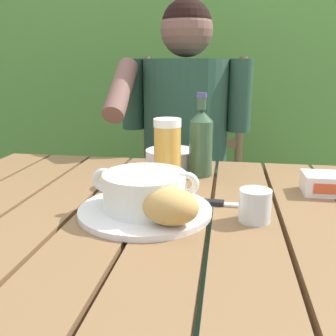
# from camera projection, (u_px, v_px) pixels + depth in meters

# --- Properties ---
(dining_table) EXTENTS (1.24, 0.86, 0.72)m
(dining_table) POSITION_uv_depth(u_px,v_px,m) (177.00, 251.00, 0.82)
(dining_table) COLOR brown
(dining_table) RESTS_ON ground_plane
(hedge_backdrop) EXTENTS (2.85, 0.80, 2.51)m
(hedge_backdrop) POSITION_uv_depth(u_px,v_px,m) (210.00, 82.00, 2.33)
(hedge_backdrop) COLOR #4A7D36
(hedge_backdrop) RESTS_ON ground_plane
(chair_near_diner) EXTENTS (0.47, 0.42, 1.05)m
(chair_near_diner) POSITION_uv_depth(u_px,v_px,m) (189.00, 184.00, 1.69)
(chair_near_diner) COLOR brown
(chair_near_diner) RESTS_ON ground_plane
(person_eating) EXTENTS (0.48, 0.47, 1.25)m
(person_eating) POSITION_uv_depth(u_px,v_px,m) (183.00, 143.00, 1.44)
(person_eating) COLOR #244434
(person_eating) RESTS_ON ground_plane
(serving_plate) EXTENTS (0.27, 0.27, 0.01)m
(serving_plate) POSITION_uv_depth(u_px,v_px,m) (145.00, 210.00, 0.78)
(serving_plate) COLOR white
(serving_plate) RESTS_ON dining_table
(soup_bowl) EXTENTS (0.22, 0.17, 0.08)m
(soup_bowl) POSITION_uv_depth(u_px,v_px,m) (145.00, 190.00, 0.77)
(soup_bowl) COLOR white
(soup_bowl) RESTS_ON serving_plate
(bread_roll) EXTENTS (0.11, 0.09, 0.07)m
(bread_roll) POSITION_uv_depth(u_px,v_px,m) (170.00, 206.00, 0.69)
(bread_roll) COLOR tan
(bread_roll) RESTS_ON serving_plate
(beer_glass) EXTENTS (0.07, 0.07, 0.16)m
(beer_glass) POSITION_uv_depth(u_px,v_px,m) (167.00, 151.00, 0.97)
(beer_glass) COLOR gold
(beer_glass) RESTS_ON dining_table
(beer_bottle) EXTENTS (0.06, 0.06, 0.22)m
(beer_bottle) POSITION_uv_depth(u_px,v_px,m) (201.00, 142.00, 1.02)
(beer_bottle) COLOR #345336
(beer_bottle) RESTS_ON dining_table
(water_glass_small) EXTENTS (0.06, 0.06, 0.06)m
(water_glass_small) POSITION_uv_depth(u_px,v_px,m) (255.00, 205.00, 0.74)
(water_glass_small) COLOR silver
(water_glass_small) RESTS_ON dining_table
(butter_tub) EXTENTS (0.11, 0.08, 0.05)m
(butter_tub) POSITION_uv_depth(u_px,v_px,m) (327.00, 184.00, 0.90)
(butter_tub) COLOR white
(butter_tub) RESTS_ON dining_table
(table_knife) EXTENTS (0.16, 0.02, 0.01)m
(table_knife) POSITION_uv_depth(u_px,v_px,m) (223.00, 204.00, 0.82)
(table_knife) COLOR silver
(table_knife) RESTS_ON dining_table
(diner_bowl) EXTENTS (0.15, 0.15, 0.05)m
(diner_bowl) POSITION_uv_depth(u_px,v_px,m) (171.00, 159.00, 1.11)
(diner_bowl) COLOR white
(diner_bowl) RESTS_ON dining_table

